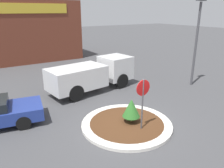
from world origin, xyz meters
The scene contains 7 objects.
ground_plane centered at (0.00, 0.00, 0.00)m, with size 120.00×120.00×0.00m, color #474749.
traffic_island centered at (0.00, 0.00, 0.07)m, with size 4.20×4.20×0.14m.
stop_sign centered at (0.24, -0.76, 1.67)m, with size 0.70×0.07×2.42m.
island_shrub centered at (0.22, -0.04, 0.86)m, with size 0.82×0.82×1.14m.
utility_truck centered at (0.92, 5.06, 1.13)m, with size 6.10×2.69×2.04m.
storefront_building centered at (-0.51, 17.84, 3.05)m, with size 10.66×6.07×6.09m.
light_pole centered at (7.43, 2.24, 3.49)m, with size 0.70×0.30×5.89m.
Camera 1 is at (-5.46, -7.25, 5.12)m, focal length 35.00 mm.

